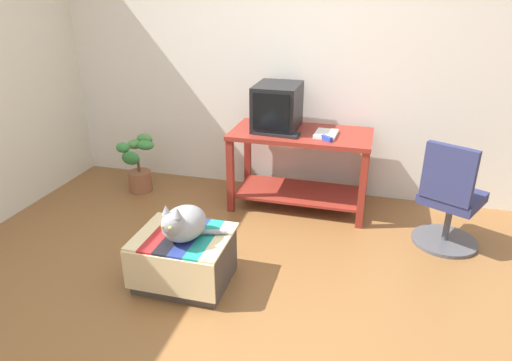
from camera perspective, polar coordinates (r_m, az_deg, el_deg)
ground_plane at (r=3.10m, az=-3.04°, el=-15.66°), size 14.00×14.00×0.00m
back_wall at (r=4.45m, az=4.95°, el=14.88°), size 8.00×0.10×2.60m
desk at (r=4.19m, az=5.61°, el=3.02°), size 1.27×0.65×0.74m
tv_monitor at (r=4.15m, az=2.71°, el=9.24°), size 0.39×0.51×0.41m
keyboard at (r=4.01m, az=2.65°, el=5.95°), size 0.41×0.18×0.02m
book at (r=4.03m, az=8.83°, el=5.83°), size 0.20×0.27×0.03m
ottoman_with_blanket at (r=3.26m, az=-9.03°, el=-9.70°), size 0.65×0.55×0.38m
cat at (r=3.06m, az=-9.23°, el=-5.35°), size 0.44×0.41×0.30m
potted_plant at (r=4.73m, az=-14.66°, el=1.83°), size 0.34×0.37×0.57m
office_chair at (r=3.86m, az=23.21°, el=-2.59°), size 0.57×0.57×0.89m
stapler at (r=3.90m, az=8.92°, el=5.29°), size 0.11×0.10×0.04m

